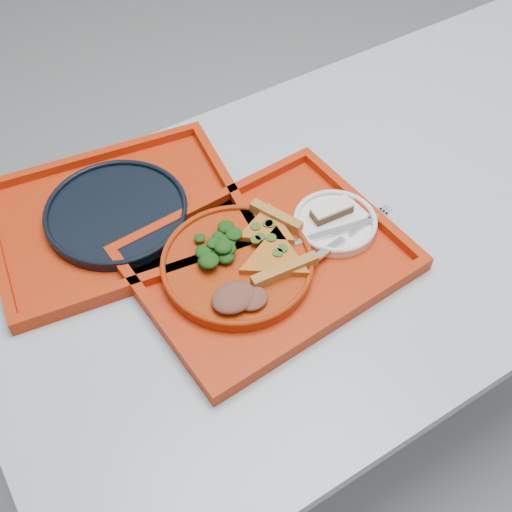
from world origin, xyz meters
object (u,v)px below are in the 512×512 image
(navy_plate, at_px, (117,214))
(dinner_plate, at_px, (237,266))
(dessert_bar, at_px, (332,210))
(tray_far, at_px, (118,219))
(tray_main, at_px, (267,262))

(navy_plate, bearing_deg, dinner_plate, -60.76)
(navy_plate, height_order, dessert_bar, dessert_bar)
(tray_far, height_order, navy_plate, navy_plate)
(dinner_plate, bearing_deg, dessert_bar, 2.15)
(dinner_plate, height_order, navy_plate, dinner_plate)
(dessert_bar, bearing_deg, tray_main, -169.31)
(tray_far, relative_size, dessert_bar, 5.77)
(tray_far, height_order, dinner_plate, dinner_plate)
(navy_plate, relative_size, dessert_bar, 3.33)
(tray_far, distance_m, dessert_bar, 0.39)
(navy_plate, bearing_deg, dessert_bar, -33.10)
(tray_main, distance_m, tray_far, 0.29)
(navy_plate, bearing_deg, tray_far, 0.00)
(tray_far, height_order, dessert_bar, dessert_bar)
(tray_main, height_order, dessert_bar, dessert_bar)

